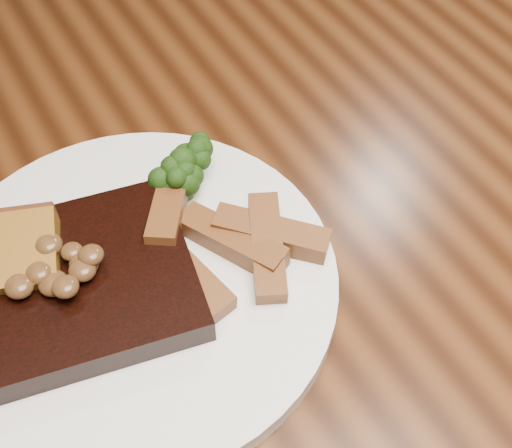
{
  "coord_description": "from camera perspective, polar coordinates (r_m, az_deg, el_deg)",
  "views": [
    {
      "loc": [
        -0.18,
        -0.29,
        1.2
      ],
      "look_at": [
        -0.02,
        -0.0,
        0.78
      ],
      "focal_mm": 50.0,
      "sensor_mm": 36.0,
      "label": 1
    }
  ],
  "objects": [
    {
      "name": "potato_wedges",
      "position": [
        0.54,
        -4.19,
        0.28
      ],
      "size": [
        0.11,
        0.11,
        0.02
      ],
      "primitive_type": null,
      "color": "brown",
      "rests_on": "plate"
    },
    {
      "name": "steak_bone",
      "position": [
        0.49,
        -12.38,
        -10.64
      ],
      "size": [
        0.15,
        0.04,
        0.02
      ],
      "primitive_type": "cube",
      "rotation": [
        0.0,
        0.0,
        -0.19
      ],
      "color": "#BEB593",
      "rests_on": "plate"
    },
    {
      "name": "chair_far",
      "position": [
        1.27,
        -7.19,
        16.0
      ],
      "size": [
        0.49,
        0.49,
        0.84
      ],
      "rotation": [
        0.0,
        0.0,
        3.4
      ],
      "color": "black",
      "rests_on": "ground"
    },
    {
      "name": "broccoli_cluster",
      "position": [
        0.56,
        -5.87,
        4.3
      ],
      "size": [
        0.06,
        0.06,
        0.04
      ],
      "primitive_type": null,
      "color": "#1D3D0D",
      "rests_on": "plate"
    },
    {
      "name": "mushroom_pile",
      "position": [
        0.5,
        -15.78,
        -3.51
      ],
      "size": [
        0.06,
        0.06,
        0.03
      ],
      "primitive_type": null,
      "color": "brown",
      "rests_on": "steak"
    },
    {
      "name": "plate",
      "position": [
        0.53,
        -9.64,
        -4.84
      ],
      "size": [
        0.32,
        0.32,
        0.01
      ],
      "primitive_type": "cylinder",
      "rotation": [
        0.0,
        0.0,
        0.07
      ],
      "color": "white",
      "rests_on": "dining_table"
    },
    {
      "name": "steak",
      "position": [
        0.52,
        -15.0,
        -5.06
      ],
      "size": [
        0.2,
        0.17,
        0.03
      ],
      "primitive_type": "cube",
      "rotation": [
        0.0,
        0.0,
        -0.19
      ],
      "color": "black",
      "rests_on": "plate"
    },
    {
      "name": "dining_table",
      "position": [
        0.64,
        1.31,
        -5.95
      ],
      "size": [
        1.6,
        0.9,
        0.75
      ],
      "color": "#46240E",
      "rests_on": "ground"
    }
  ]
}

